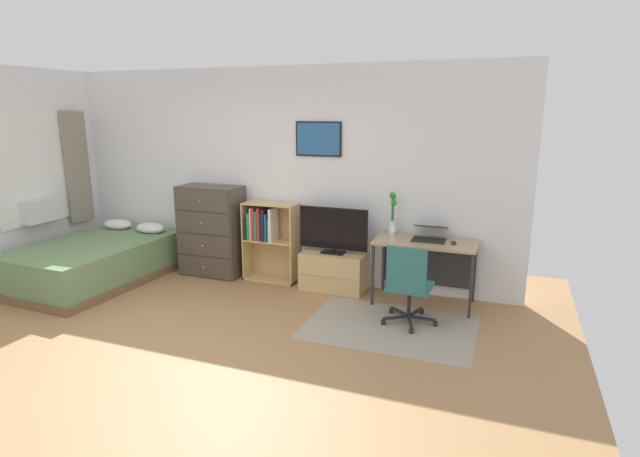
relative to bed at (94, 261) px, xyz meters
The scene contains 14 objects.
ground_plane 2.55m from the bed, 32.34° to the right, with size 7.20×7.20×0.00m, color #A87A4C.
wall_back_with_posters 2.63m from the bed, 26.63° to the left, with size 6.12×0.09×2.70m.
area_rug 3.92m from the bed, ahead, with size 1.70×1.20×0.01m, color #9E937F.
bed is the anchor object (origin of this frame).
dresser 1.54m from the bed, 32.22° to the left, with size 0.83×0.46×1.20m.
bookshelf 2.26m from the bed, 22.74° to the left, with size 0.70×0.30×1.02m.
tv_stand 3.10m from the bed, 15.25° to the left, with size 0.79×0.41×0.47m.
television 3.13m from the bed, 14.85° to the left, with size 0.86×0.16×0.57m.
desk 4.20m from the bed, 11.15° to the left, with size 1.13×0.57×0.74m.
office_chair 4.06m from the bed, ahead, with size 0.56×0.58×0.86m.
laptop 4.25m from the bed, 11.37° to the left, with size 0.38×0.41×0.16m.
computer_mouse 4.50m from the bed, ahead, with size 0.06×0.10×0.03m, color #262628.
bamboo_vase 3.86m from the bed, 14.02° to the left, with size 0.09×0.09×0.50m.
wine_glass 3.85m from the bed, ahead, with size 0.07×0.07×0.18m.
Camera 1 is at (2.80, -3.40, 2.16)m, focal length 28.18 mm.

